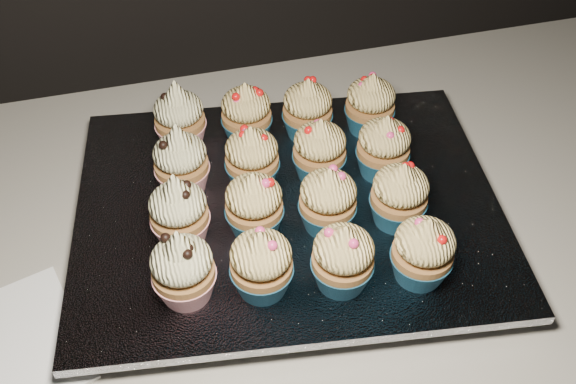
{
  "coord_description": "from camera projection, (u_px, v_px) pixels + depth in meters",
  "views": [
    {
      "loc": [
        -0.34,
        1.18,
        1.46
      ],
      "look_at": [
        -0.21,
        1.67,
        0.95
      ],
      "focal_mm": 40.0,
      "sensor_mm": 36.0,
      "label": 1
    }
  ],
  "objects": [
    {
      "name": "cupcake_7",
      "position": [
        399.0,
        196.0,
        0.69
      ],
      "size": [
        0.06,
        0.06,
        0.08
      ],
      "color": "navy",
      "rests_on": "foil_lining"
    },
    {
      "name": "cupcake_12",
      "position": [
        180.0,
        117.0,
        0.78
      ],
      "size": [
        0.06,
        0.06,
        0.1
      ],
      "color": "#A4162A",
      "rests_on": "foil_lining"
    },
    {
      "name": "cupcake_1",
      "position": [
        261.0,
        264.0,
        0.62
      ],
      "size": [
        0.06,
        0.06,
        0.08
      ],
      "color": "navy",
      "rests_on": "foil_lining"
    },
    {
      "name": "cupcake_11",
      "position": [
        383.0,
        147.0,
        0.74
      ],
      "size": [
        0.06,
        0.06,
        0.08
      ],
      "color": "navy",
      "rests_on": "foil_lining"
    },
    {
      "name": "cupcake_9",
      "position": [
        252.0,
        158.0,
        0.73
      ],
      "size": [
        0.06,
        0.06,
        0.08
      ],
      "color": "navy",
      "rests_on": "foil_lining"
    },
    {
      "name": "cupcake_3",
      "position": [
        423.0,
        251.0,
        0.63
      ],
      "size": [
        0.06,
        0.06,
        0.08
      ],
      "color": "navy",
      "rests_on": "foil_lining"
    },
    {
      "name": "cupcake_8",
      "position": [
        181.0,
        161.0,
        0.72
      ],
      "size": [
        0.06,
        0.06,
        0.1
      ],
      "color": "#A4162A",
      "rests_on": "foil_lining"
    },
    {
      "name": "cupcake_5",
      "position": [
        254.0,
        205.0,
        0.68
      ],
      "size": [
        0.06,
        0.06,
        0.08
      ],
      "color": "navy",
      "rests_on": "foil_lining"
    },
    {
      "name": "cupcake_4",
      "position": [
        179.0,
        212.0,
        0.67
      ],
      "size": [
        0.06,
        0.06,
        0.1
      ],
      "color": "#A4162A",
      "rests_on": "foil_lining"
    },
    {
      "name": "baking_tray",
      "position": [
        288.0,
        215.0,
        0.75
      ],
      "size": [
        0.48,
        0.39,
        0.02
      ],
      "primitive_type": "cube",
      "rotation": [
        0.0,
        0.0,
        -0.14
      ],
      "color": "black",
      "rests_on": "worktop"
    },
    {
      "name": "cupcake_10",
      "position": [
        320.0,
        151.0,
        0.74
      ],
      "size": [
        0.06,
        0.06,
        0.08
      ],
      "color": "navy",
      "rests_on": "foil_lining"
    },
    {
      "name": "cupcake_0",
      "position": [
        183.0,
        269.0,
        0.62
      ],
      "size": [
        0.06,
        0.06,
        0.1
      ],
      "color": "#A4162A",
      "rests_on": "foil_lining"
    },
    {
      "name": "cupcake_2",
      "position": [
        343.0,
        258.0,
        0.63
      ],
      "size": [
        0.06,
        0.06,
        0.08
      ],
      "color": "navy",
      "rests_on": "foil_lining"
    },
    {
      "name": "cabinet",
      "position": [
        396.0,
        366.0,
        1.15
      ],
      "size": [
        2.4,
        0.6,
        0.86
      ],
      "primitive_type": "cube",
      "color": "black",
      "rests_on": "ground"
    },
    {
      "name": "cupcake_15",
      "position": [
        370.0,
        105.0,
        0.8
      ],
      "size": [
        0.06,
        0.06,
        0.08
      ],
      "color": "navy",
      "rests_on": "foil_lining"
    },
    {
      "name": "foil_lining",
      "position": [
        288.0,
        205.0,
        0.74
      ],
      "size": [
        0.53,
        0.44,
        0.01
      ],
      "primitive_type": "cube",
      "rotation": [
        0.0,
        0.0,
        -0.14
      ],
      "color": "silver",
      "rests_on": "baking_tray"
    },
    {
      "name": "cupcake_14",
      "position": [
        307.0,
        110.0,
        0.79
      ],
      "size": [
        0.06,
        0.06,
        0.08
      ],
      "color": "navy",
      "rests_on": "foil_lining"
    },
    {
      "name": "cupcake_6",
      "position": [
        328.0,
        201.0,
        0.68
      ],
      "size": [
        0.06,
        0.06,
        0.08
      ],
      "color": "navy",
      "rests_on": "foil_lining"
    },
    {
      "name": "worktop",
      "position": [
        437.0,
        187.0,
        0.83
      ],
      "size": [
        2.44,
        0.64,
        0.04
      ],
      "primitive_type": "cube",
      "color": "beige",
      "rests_on": "cabinet"
    },
    {
      "name": "cupcake_13",
      "position": [
        246.0,
        114.0,
        0.79
      ],
      "size": [
        0.06,
        0.06,
        0.08
      ],
      "color": "navy",
      "rests_on": "foil_lining"
    }
  ]
}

